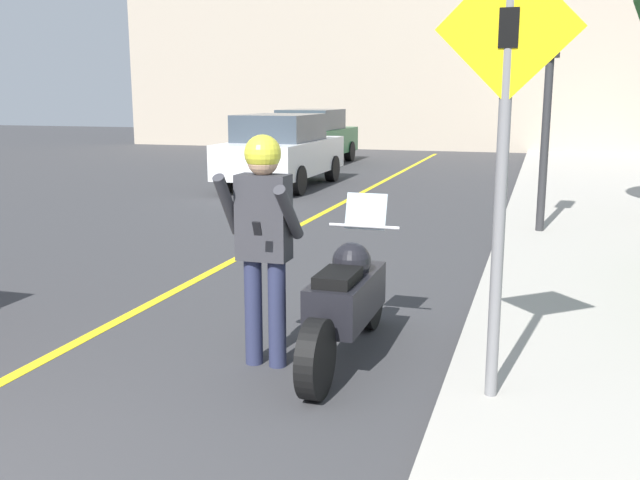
# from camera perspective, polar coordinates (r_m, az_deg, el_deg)

# --- Properties ---
(road_center_line) EXTENTS (0.12, 36.00, 0.01)m
(road_center_line) POSITION_cam_1_polar(r_m,az_deg,el_deg) (9.24, -7.26, -1.77)
(road_center_line) COLOR yellow
(road_center_line) RESTS_ON ground
(building_backdrop) EXTENTS (28.00, 1.20, 7.94)m
(building_backdrop) POSITION_cam_1_polar(r_m,az_deg,el_deg) (28.40, 11.34, 15.07)
(building_backdrop) COLOR #B2A38E
(building_backdrop) RESTS_ON ground
(motorcycle) EXTENTS (0.62, 2.20, 1.27)m
(motorcycle) POSITION_cam_1_polar(r_m,az_deg,el_deg) (5.77, 2.16, -4.81)
(motorcycle) COLOR black
(motorcycle) RESTS_ON ground
(person_biker) EXTENTS (0.59, 0.49, 1.82)m
(person_biker) POSITION_cam_1_polar(r_m,az_deg,el_deg) (5.48, -4.54, 1.19)
(person_biker) COLOR #282D4C
(person_biker) RESTS_ON ground
(crossing_sign) EXTENTS (0.91, 0.08, 2.86)m
(crossing_sign) POSITION_cam_1_polar(r_m,az_deg,el_deg) (4.69, 14.45, 7.69)
(crossing_sign) COLOR slate
(crossing_sign) RESTS_ON sidewalk_curb
(traffic_light) EXTENTS (0.26, 0.30, 3.28)m
(traffic_light) POSITION_cam_1_polar(r_m,az_deg,el_deg) (11.02, 17.86, 12.55)
(traffic_light) COLOR #2D2D30
(traffic_light) RESTS_ON sidewalk_curb
(parked_car_white) EXTENTS (1.88, 4.20, 1.68)m
(parked_car_white) POSITION_cam_1_polar(r_m,az_deg,el_deg) (16.71, -3.08, 7.20)
(parked_car_white) COLOR black
(parked_car_white) RESTS_ON ground
(parked_car_green) EXTENTS (1.88, 4.20, 1.68)m
(parked_car_green) POSITION_cam_1_polar(r_m,az_deg,el_deg) (22.21, -0.61, 8.28)
(parked_car_green) COLOR black
(parked_car_green) RESTS_ON ground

